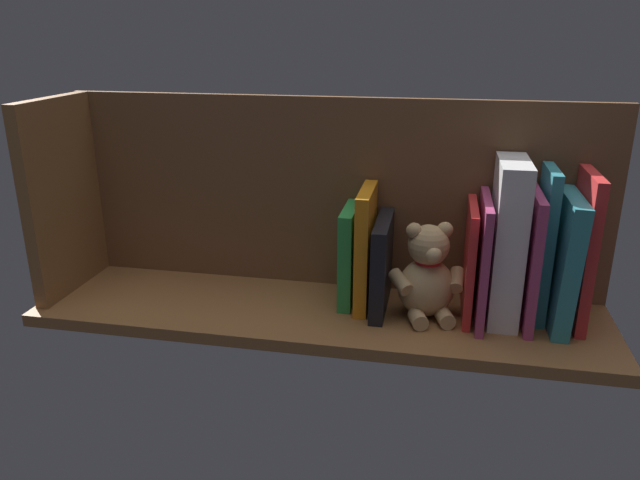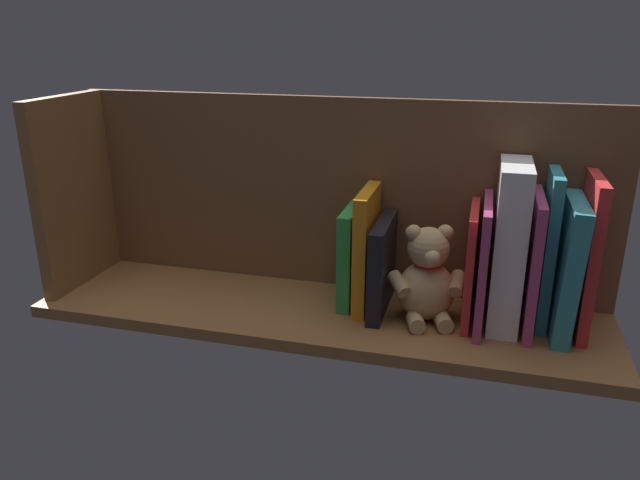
# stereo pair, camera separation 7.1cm
# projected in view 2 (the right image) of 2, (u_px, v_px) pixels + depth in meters

# --- Properties ---
(ground_plane) EXTENTS (1.04, 0.28, 0.02)m
(ground_plane) POSITION_uv_depth(u_px,v_px,m) (320.00, 312.00, 1.13)
(ground_plane) COLOR brown
(shelf_back_panel) EXTENTS (1.04, 0.02, 0.37)m
(shelf_back_panel) POSITION_uv_depth(u_px,v_px,m) (336.00, 194.00, 1.18)
(shelf_back_panel) COLOR brown
(shelf_back_panel) RESTS_ON ground_plane
(shelf_side_divider) EXTENTS (0.02, 0.22, 0.37)m
(shelf_side_divider) POSITION_uv_depth(u_px,v_px,m) (73.00, 192.00, 1.19)
(shelf_side_divider) COLOR brown
(shelf_side_divider) RESTS_ON ground_plane
(book_0) EXTENTS (0.02, 0.14, 0.27)m
(book_0) POSITION_uv_depth(u_px,v_px,m) (587.00, 256.00, 1.01)
(book_0) COLOR red
(book_0) RESTS_ON ground_plane
(book_1) EXTENTS (0.04, 0.16, 0.23)m
(book_1) POSITION_uv_depth(u_px,v_px,m) (566.00, 267.00, 1.01)
(book_1) COLOR teal
(book_1) RESTS_ON ground_plane
(book_2) EXTENTS (0.02, 0.12, 0.27)m
(book_2) POSITION_uv_depth(u_px,v_px,m) (547.00, 250.00, 1.03)
(book_2) COLOR teal
(book_2) RESTS_ON ground_plane
(book_3) EXTENTS (0.02, 0.16, 0.23)m
(book_3) POSITION_uv_depth(u_px,v_px,m) (532.00, 263.00, 1.02)
(book_3) COLOR #B23F72
(book_3) RESTS_ON ground_plane
(dictionary_thick_white) EXTENTS (0.05, 0.15, 0.28)m
(dictionary_thick_white) POSITION_uv_depth(u_px,v_px,m) (509.00, 246.00, 1.03)
(dictionary_thick_white) COLOR white
(dictionary_thick_white) RESTS_ON ground_plane
(book_4) EXTENTS (0.01, 0.18, 0.22)m
(book_4) POSITION_uv_depth(u_px,v_px,m) (483.00, 264.00, 1.04)
(book_4) COLOR #B23F72
(book_4) RESTS_ON ground_plane
(book_5) EXTENTS (0.01, 0.16, 0.20)m
(book_5) POSITION_uv_depth(u_px,v_px,m) (470.00, 264.00, 1.06)
(book_5) COLOR red
(book_5) RESTS_ON ground_plane
(teddy_bear) EXTENTS (0.14, 0.13, 0.17)m
(teddy_bear) POSITION_uv_depth(u_px,v_px,m) (427.00, 279.00, 1.06)
(teddy_bear) COLOR tan
(teddy_bear) RESTS_ON ground_plane
(book_6) EXTENTS (0.03, 0.17, 0.17)m
(book_6) POSITION_uv_depth(u_px,v_px,m) (382.00, 266.00, 1.10)
(book_6) COLOR black
(book_6) RESTS_ON ground_plane
(book_7) EXTENTS (0.02, 0.14, 0.22)m
(book_7) POSITION_uv_depth(u_px,v_px,m) (366.00, 249.00, 1.11)
(book_7) COLOR orange
(book_7) RESTS_ON ground_plane
(book_8) EXTENTS (0.02, 0.13, 0.18)m
(book_8) POSITION_uv_depth(u_px,v_px,m) (351.00, 256.00, 1.13)
(book_8) COLOR green
(book_8) RESTS_ON ground_plane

